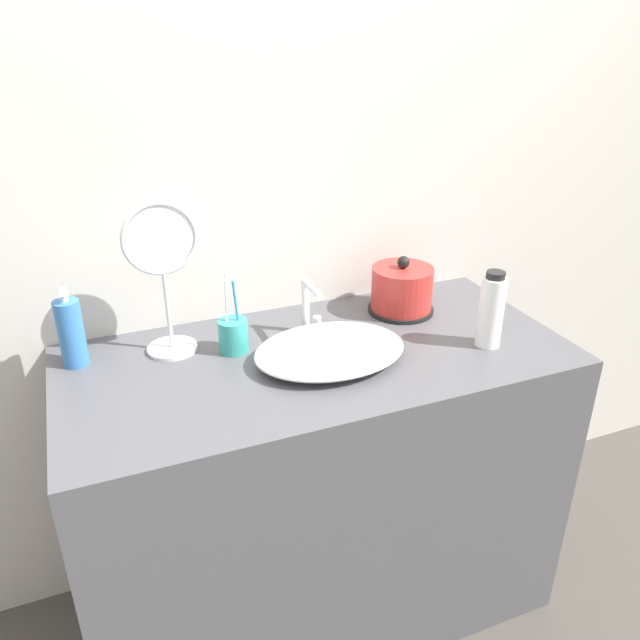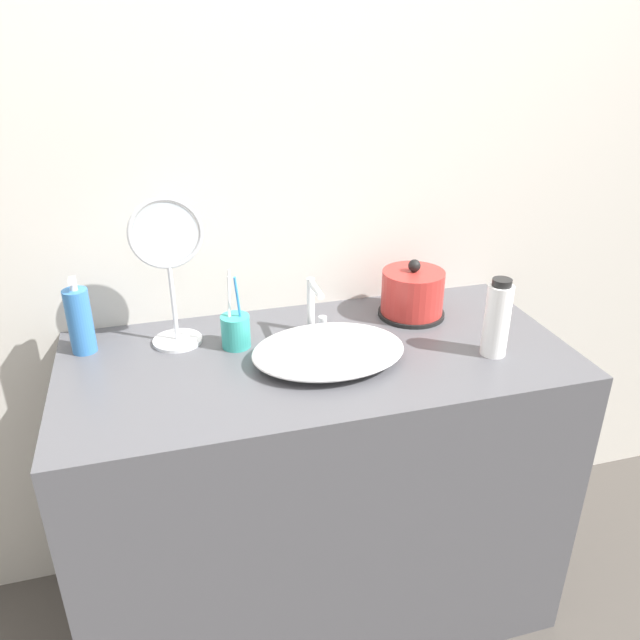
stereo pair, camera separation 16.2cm
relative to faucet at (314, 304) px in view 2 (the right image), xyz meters
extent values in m
cube|color=beige|center=(-0.02, 0.22, 0.30)|extent=(6.00, 0.04, 2.60)
cube|color=#4C4C51|center=(-0.02, -0.12, -0.54)|extent=(1.36, 0.64, 0.91)
ellipsoid|color=white|center=(-0.01, -0.16, -0.06)|extent=(0.40, 0.30, 0.06)
cylinder|color=silver|center=(-0.01, 0.01, -0.01)|extent=(0.02, 0.02, 0.16)
cylinder|color=silver|center=(-0.01, -0.04, 0.06)|extent=(0.02, 0.11, 0.02)
cylinder|color=silver|center=(0.03, 0.01, -0.07)|extent=(0.02, 0.02, 0.04)
cylinder|color=black|center=(0.31, 0.03, -0.08)|extent=(0.20, 0.20, 0.01)
cylinder|color=#B22D28|center=(0.31, 0.03, -0.02)|extent=(0.18, 0.18, 0.14)
sphere|color=black|center=(0.31, 0.03, 0.07)|extent=(0.04, 0.04, 0.04)
cylinder|color=teal|center=(-0.23, -0.02, -0.04)|extent=(0.08, 0.08, 0.09)
cylinder|color=#338CE0|center=(-0.21, -0.03, 0.04)|extent=(0.02, 0.03, 0.17)
cylinder|color=white|center=(-0.24, -0.01, 0.03)|extent=(0.01, 0.02, 0.16)
cylinder|color=white|center=(-0.24, -0.02, 0.04)|extent=(0.02, 0.03, 0.18)
cylinder|color=#3370B7|center=(-0.62, 0.06, 0.00)|extent=(0.07, 0.07, 0.18)
cylinder|color=white|center=(-0.62, 0.06, 0.10)|extent=(0.02, 0.02, 0.02)
cube|color=white|center=(-0.62, 0.05, 0.12)|extent=(0.02, 0.04, 0.01)
cylinder|color=white|center=(0.43, -0.25, 0.01)|extent=(0.07, 0.07, 0.20)
cylinder|color=black|center=(0.43, -0.25, 0.12)|extent=(0.05, 0.05, 0.02)
cylinder|color=silver|center=(-0.38, 0.05, -0.08)|extent=(0.13, 0.13, 0.01)
cylinder|color=silver|center=(-0.38, 0.05, 0.03)|extent=(0.01, 0.01, 0.21)
torus|color=silver|center=(-0.38, 0.05, 0.23)|extent=(0.19, 0.01, 0.19)
cylinder|color=silver|center=(-0.38, 0.05, 0.23)|extent=(0.17, 0.00, 0.17)
camera|label=1|loc=(-0.57, -1.48, 0.72)|focal=35.00mm
camera|label=2|loc=(-0.41, -1.53, 0.72)|focal=35.00mm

